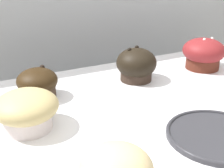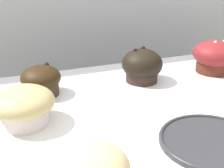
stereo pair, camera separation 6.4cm
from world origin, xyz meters
name	(u,v)px [view 1 (the left image)]	position (x,y,z in m)	size (l,w,h in m)	color
wall_back	(92,48)	(0.00, 0.60, 0.90)	(3.20, 0.10, 1.80)	#B2B7BC
muffin_front_center	(204,53)	(0.15, 0.17, 0.98)	(0.12, 0.12, 0.09)	#532217
muffin_back_left	(38,84)	(-0.31, 0.18, 0.97)	(0.09, 0.09, 0.07)	#3B2B1F
muffin_front_left	(136,65)	(-0.06, 0.18, 0.97)	(0.10, 0.10, 0.09)	#33251D
muffin_front_right	(26,110)	(-0.36, 0.06, 0.97)	(0.12, 0.12, 0.07)	silver
serving_plate	(217,135)	(-0.07, -0.12, 0.94)	(0.18, 0.18, 0.01)	#2D2D33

